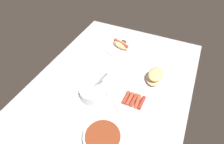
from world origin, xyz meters
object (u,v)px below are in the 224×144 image
object	(u,v)px
bowl_coleslaw	(93,92)
plate_hotdog_assembled	(121,46)
bread_stack	(155,76)
bowl_chili	(103,138)
plate_sausages	(134,101)

from	to	relation	value
bowl_coleslaw	plate_hotdog_assembled	distance (cm)	46.97
bowl_coleslaw	bread_stack	world-z (taller)	bowl_coleslaw
bowl_coleslaw	plate_hotdog_assembled	xyz separation A→B (cm)	(46.86, 2.96, -1.29)
bowl_coleslaw	bowl_chili	world-z (taller)	bowl_coleslaw
bowl_coleslaw	bowl_chili	bearing A→B (deg)	-142.83
bowl_coleslaw	bread_stack	size ratio (longest dim) A/B	1.20
plate_sausages	bowl_chili	distance (cm)	27.36
plate_sausages	plate_hotdog_assembled	distance (cm)	48.94
plate_hotdog_assembled	plate_sausages	bearing A→B (deg)	-149.49
plate_sausages	bowl_chili	bearing A→B (deg)	169.15
bread_stack	plate_hotdog_assembled	bearing A→B (deg)	54.54
plate_sausages	bowl_chili	size ratio (longest dim) A/B	1.19
plate_sausages	plate_hotdog_assembled	size ratio (longest dim) A/B	0.94
plate_sausages	bowl_coleslaw	distance (cm)	22.50
bowl_chili	bowl_coleslaw	bearing A→B (deg)	37.17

